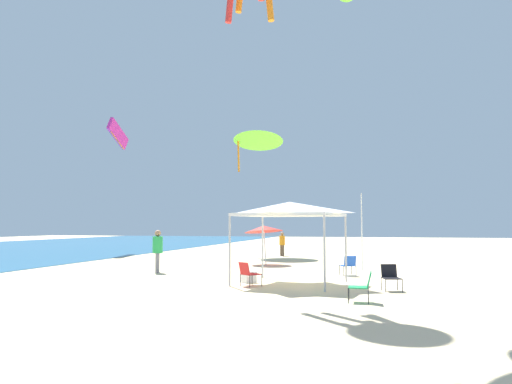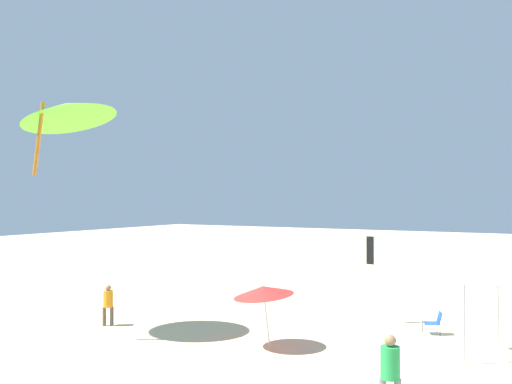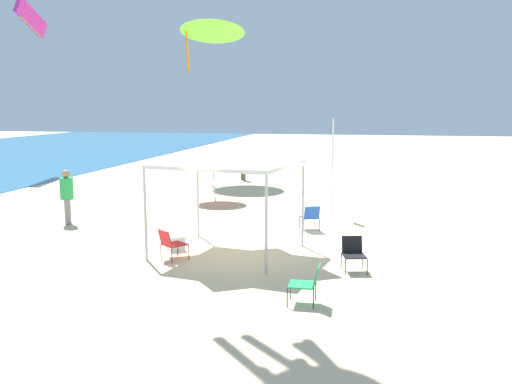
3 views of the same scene
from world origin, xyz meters
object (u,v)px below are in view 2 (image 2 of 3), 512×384
Objects in this scene: beach_umbrella at (263,291)px; folding_chair_left_of_tent at (434,321)px; kite_delta_lime at (68,111)px; person_watching_sky at (108,302)px; banner_flag at (373,270)px; person_kite_handler at (390,368)px.

beach_umbrella reaches higher than folding_chair_left_of_tent.
person_watching_sky is at bearing -16.93° from kite_delta_lime.
folding_chair_left_of_tent is 15.33m from kite_delta_lime.
banner_flag is (2.43, -0.50, 1.65)m from folding_chair_left_of_tent.
person_kite_handler is (-0.68, 8.14, 0.61)m from folding_chair_left_of_tent.
banner_flag is at bearing -124.09° from folding_chair_left_of_tent.
folding_chair_left_of_tent is at bearing -134.75° from beach_umbrella.
folding_chair_left_of_tent is at bearing -66.28° from kite_delta_lime.
beach_umbrella is 2.67× the size of folding_chair_left_of_tent.
folding_chair_left_of_tent is 0.23× the size of banner_flag.
person_kite_handler is (-3.11, 8.64, -1.04)m from banner_flag.
folding_chair_left_of_tent is 0.22× the size of kite_delta_lime.
folding_chair_left_of_tent is 0.52× the size of person_watching_sky.
kite_delta_lime is (0.34, 1.70, 7.15)m from person_watching_sky.
kite_delta_lime is at bearing 15.52° from beach_umbrella.
banner_flag is 9.24m from person_kite_handler.
person_kite_handler is at bearing 109.80° from banner_flag.
beach_umbrella is 0.62× the size of banner_flag.
kite_delta_lime is (9.16, 7.04, 5.96)m from banner_flag.
person_kite_handler reaches higher than person_watching_sky.
kite_delta_lime is (11.59, 6.54, 7.61)m from folding_chair_left_of_tent.
folding_chair_left_of_tent is 0.44× the size of person_kite_handler.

